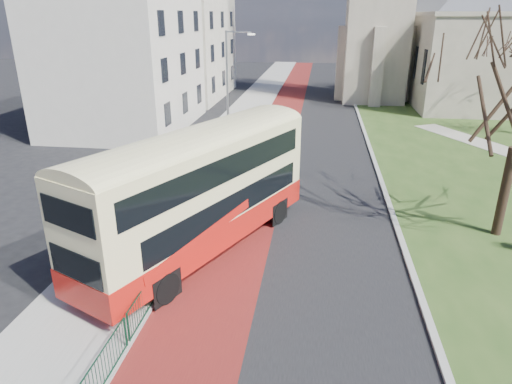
# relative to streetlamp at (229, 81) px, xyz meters

# --- Properties ---
(ground) EXTENTS (160.00, 160.00, 0.00)m
(ground) POSITION_rel_streetlamp_xyz_m (4.35, -18.00, -4.59)
(ground) COLOR black
(ground) RESTS_ON ground
(road_carriageway) EXTENTS (9.00, 120.00, 0.01)m
(road_carriageway) POSITION_rel_streetlamp_xyz_m (5.85, 2.00, -4.59)
(road_carriageway) COLOR black
(road_carriageway) RESTS_ON ground
(bus_lane) EXTENTS (3.40, 120.00, 0.01)m
(bus_lane) POSITION_rel_streetlamp_xyz_m (3.15, 2.00, -4.59)
(bus_lane) COLOR #591414
(bus_lane) RESTS_ON ground
(pavement_west) EXTENTS (4.00, 120.00, 0.12)m
(pavement_west) POSITION_rel_streetlamp_xyz_m (-0.65, 2.00, -4.53)
(pavement_west) COLOR gray
(pavement_west) RESTS_ON ground
(kerb_west) EXTENTS (0.25, 120.00, 0.13)m
(kerb_west) POSITION_rel_streetlamp_xyz_m (1.35, 2.00, -4.53)
(kerb_west) COLOR #999993
(kerb_west) RESTS_ON ground
(kerb_east) EXTENTS (0.25, 80.00, 0.13)m
(kerb_east) POSITION_rel_streetlamp_xyz_m (10.45, 4.00, -4.53)
(kerb_east) COLOR #999993
(kerb_east) RESTS_ON ground
(pedestrian_railing) EXTENTS (0.07, 24.00, 1.12)m
(pedestrian_railing) POSITION_rel_streetlamp_xyz_m (1.40, -14.00, -4.04)
(pedestrian_railing) COLOR #0D3D26
(pedestrian_railing) RESTS_ON ground
(street_block_near) EXTENTS (10.30, 14.30, 13.00)m
(street_block_near) POSITION_rel_streetlamp_xyz_m (-9.65, 4.00, 1.92)
(street_block_near) COLOR silver
(street_block_near) RESTS_ON ground
(street_block_far) EXTENTS (10.30, 16.30, 11.50)m
(street_block_far) POSITION_rel_streetlamp_xyz_m (-9.65, 20.00, 1.17)
(street_block_far) COLOR #BBB29E
(street_block_far) RESTS_ON ground
(streetlamp) EXTENTS (2.13, 0.18, 8.00)m
(streetlamp) POSITION_rel_streetlamp_xyz_m (0.00, 0.00, 0.00)
(streetlamp) COLOR gray
(streetlamp) RESTS_ON pavement_west
(bus) EXTENTS (7.46, 11.86, 4.94)m
(bus) POSITION_rel_streetlamp_xyz_m (2.14, -17.01, -1.78)
(bus) COLOR #B51710
(bus) RESTS_ON ground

